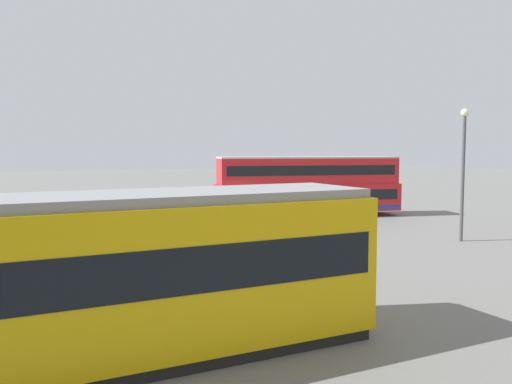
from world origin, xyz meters
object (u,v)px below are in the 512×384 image
Objects in this scene: pedestrian_crossing at (296,237)px; street_lamp at (463,163)px; pedestrian_near_railing at (219,224)px; info_sign at (53,219)px; tram_yellow at (81,279)px; double_decker_bus at (307,186)px.

street_lamp is (-9.04, -0.55, 2.70)m from pedestrian_crossing.
pedestrian_near_railing is 0.77× the size of info_sign.
pedestrian_crossing is 9.45m from street_lamp.
pedestrian_near_railing is 1.15× the size of pedestrian_crossing.
pedestrian_near_railing reaches higher than pedestrian_crossing.
street_lamp is at bearing 169.44° from info_sign.
pedestrian_near_railing is at bearing -123.33° from tram_yellow.
pedestrian_crossing is (7.24, 11.43, -1.02)m from double_decker_bus.
pedestrian_near_railing is (9.01, 7.97, -0.87)m from double_decker_bus.
double_decker_bus is at bearing -138.50° from pedestrian_near_railing.
street_lamp is (-17.39, 3.24, 1.99)m from info_sign.
street_lamp reaches higher than pedestrian_near_railing.
info_sign is at bearing -24.45° from pedestrian_crossing.
street_lamp reaches higher than tram_yellow.
double_decker_bus is 0.97× the size of tram_yellow.
street_lamp is at bearing -176.50° from pedestrian_crossing.
tram_yellow reaches higher than info_sign.
double_decker_bus reaches higher than info_sign.
info_sign is (-0.25, -10.71, -0.15)m from tram_yellow.
double_decker_bus reaches higher than pedestrian_near_railing.
pedestrian_near_railing is at bearing 177.12° from info_sign.
double_decker_bus is 24.24m from tram_yellow.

